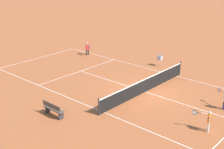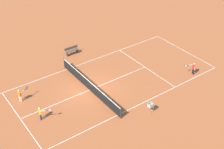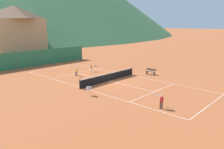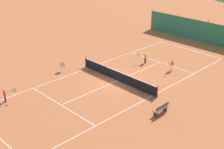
{
  "view_description": "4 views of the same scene",
  "coord_description": "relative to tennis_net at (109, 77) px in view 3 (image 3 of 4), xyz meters",
  "views": [
    {
      "loc": [
        16.06,
        11.2,
        8.37
      ],
      "look_at": [
        1.72,
        -1.5,
        1.36
      ],
      "focal_mm": 50.0,
      "sensor_mm": 36.0,
      "label": 1
    },
    {
      "loc": [
        -18.93,
        11.22,
        16.49
      ],
      "look_at": [
        0.02,
        -2.44,
        0.67
      ],
      "focal_mm": 50.0,
      "sensor_mm": 36.0,
      "label": 2
    },
    {
      "loc": [
        -18.62,
        -17.7,
        6.79
      ],
      "look_at": [
        -1.67,
        -2.04,
        1.41
      ],
      "focal_mm": 35.0,
      "sensor_mm": 36.0,
      "label": 3
    },
    {
      "loc": [
        18.11,
        -18.54,
        12.43
      ],
      "look_at": [
        0.09,
        -0.83,
        0.91
      ],
      "focal_mm": 50.0,
      "sensor_mm": 36.0,
      "label": 4
    }
  ],
  "objects": [
    {
      "name": "player_near_service",
      "position": [
        -3.55,
        -9.23,
        0.21
      ],
      "size": [
        0.68,
        0.93,
        1.21
      ],
      "color": "black",
      "rests_on": "ground"
    },
    {
      "name": "ball_hopper",
      "position": [
        -5.3,
        -2.36,
        0.16
      ],
      "size": [
        0.36,
        0.36,
        0.89
      ],
      "color": "#B7B7BC",
      "rests_on": "ground"
    },
    {
      "name": "player_far_service",
      "position": [
        2.09,
        5.45,
        0.18
      ],
      "size": [
        0.44,
        1.0,
        1.15
      ],
      "color": "white",
      "rests_on": "ground"
    },
    {
      "name": "court_line_markings",
      "position": [
        0.0,
        0.0,
        -0.5
      ],
      "size": [
        8.25,
        23.85,
        0.01
      ],
      "color": "white",
      "rests_on": "ground"
    },
    {
      "name": "tennis_ball_alley_right",
      "position": [
        -4.22,
        6.78,
        -0.47
      ],
      "size": [
        0.07,
        0.07,
        0.07
      ],
      "primitive_type": "sphere",
      "color": "#CCE033",
      "rests_on": "ground"
    },
    {
      "name": "alpine_chalet",
      "position": [
        5.91,
        37.76,
        5.32
      ],
      "size": [
        13.0,
        10.0,
        11.2
      ],
      "color": "tan",
      "rests_on": "ground"
    },
    {
      "name": "tennis_ball_by_net_right",
      "position": [
        -2.75,
        -4.33,
        -0.47
      ],
      "size": [
        0.07,
        0.07,
        0.07
      ],
      "primitive_type": "sphere",
      "color": "#CCE033",
      "rests_on": "ground"
    },
    {
      "name": "tennis_ball_by_net_left",
      "position": [
        -4.28,
        6.37,
        -0.47
      ],
      "size": [
        0.07,
        0.07,
        0.07
      ],
      "primitive_type": "sphere",
      "color": "#CCE033",
      "rests_on": "ground"
    },
    {
      "name": "tennis_ball_near_corner",
      "position": [
        1.37,
        9.75,
        -0.47
      ],
      "size": [
        0.07,
        0.07,
        0.07
      ],
      "primitive_type": "sphere",
      "color": "#CCE033",
      "rests_on": "ground"
    },
    {
      "name": "ground_plane",
      "position": [
        0.0,
        0.0,
        -0.5
      ],
      "size": [
        600.0,
        600.0,
        0.0
      ],
      "primitive_type": "plane",
      "color": "#A8542D"
    },
    {
      "name": "player_far_baseline",
      "position": [
        -1.01,
        5.05,
        0.19
      ],
      "size": [
        0.71,
        0.89,
        1.18
      ],
      "color": "#23284C",
      "rests_on": "ground"
    },
    {
      "name": "tennis_net",
      "position": [
        0.0,
        0.0,
        0.0
      ],
      "size": [
        9.18,
        0.08,
        1.06
      ],
      "color": "#2D2D2D",
      "rests_on": "ground"
    },
    {
      "name": "windscreen_fence_far",
      "position": [
        -0.0,
        15.5,
        0.81
      ],
      "size": [
        17.28,
        0.08,
        2.9
      ],
      "color": "#2D754C",
      "rests_on": "ground"
    },
    {
      "name": "courtside_bench",
      "position": [
        6.34,
        -1.85,
        -0.05
      ],
      "size": [
        0.36,
        1.5,
        0.84
      ],
      "color": "#51473D",
      "rests_on": "ground"
    }
  ]
}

